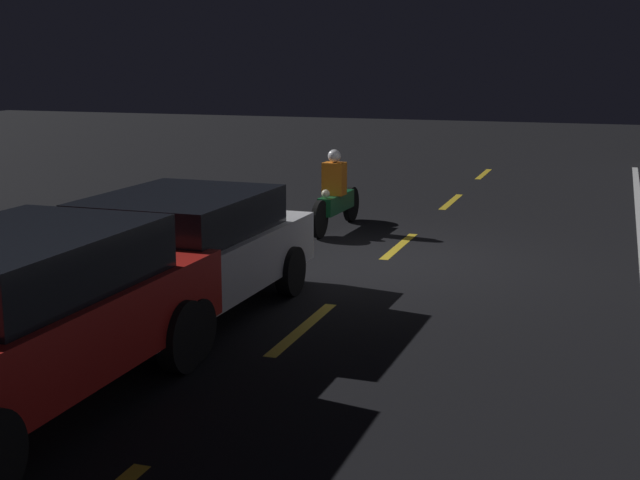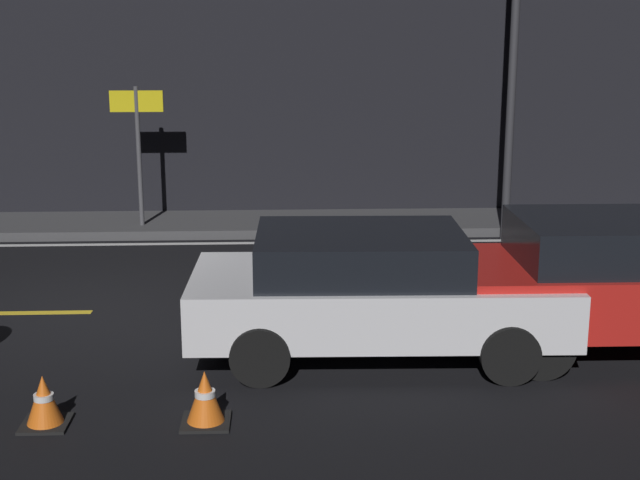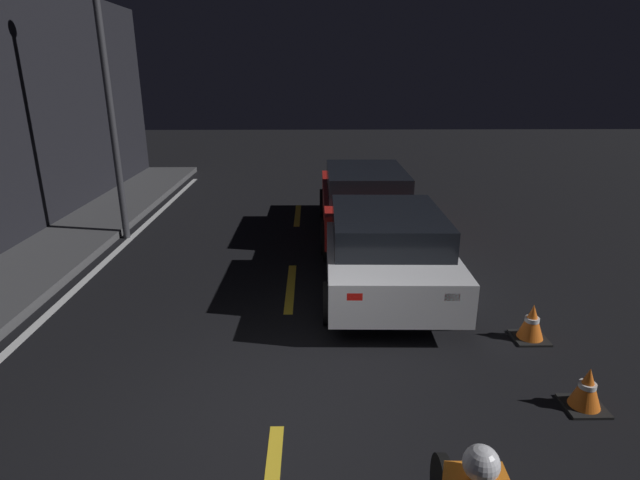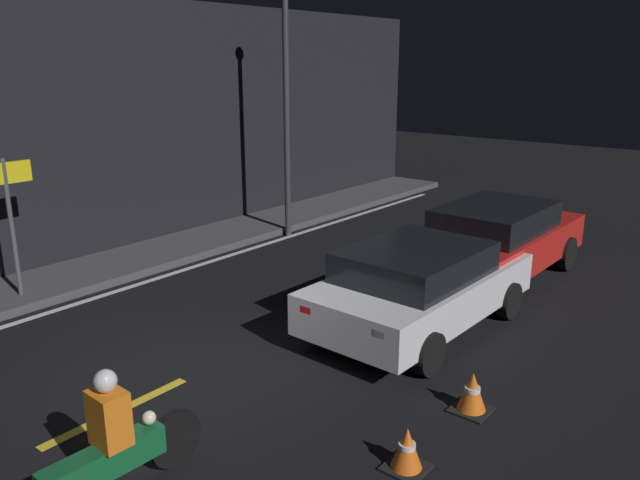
% 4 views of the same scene
% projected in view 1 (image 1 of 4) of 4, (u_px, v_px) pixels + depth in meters
% --- Properties ---
extents(ground_plane, '(56.00, 56.00, 0.00)m').
position_uv_depth(ground_plane, '(383.00, 260.00, 13.00)').
color(ground_plane, black).
extents(lane_dash_a, '(2.00, 0.14, 0.01)m').
position_uv_depth(lane_dash_a, '(484.00, 174.00, 22.28)').
color(lane_dash_a, gold).
rests_on(lane_dash_a, ground).
extents(lane_dash_b, '(2.00, 0.14, 0.01)m').
position_uv_depth(lane_dash_b, '(451.00, 202.00, 18.10)').
color(lane_dash_b, gold).
rests_on(lane_dash_b, ground).
extents(lane_dash_c, '(2.00, 0.14, 0.01)m').
position_uv_depth(lane_dash_c, '(399.00, 246.00, 13.93)').
color(lane_dash_c, gold).
rests_on(lane_dash_c, ground).
extents(lane_dash_d, '(2.00, 0.14, 0.01)m').
position_uv_depth(lane_dash_d, '(303.00, 328.00, 9.75)').
color(lane_dash_d, gold).
rests_on(lane_dash_d, ground).
extents(sedan_white, '(4.14, 2.11, 1.38)m').
position_uv_depth(sedan_white, '(175.00, 251.00, 10.14)').
color(sedan_white, silver).
rests_on(sedan_white, ground).
extents(taxi_red, '(4.46, 1.99, 1.50)m').
position_uv_depth(taxi_red, '(9.00, 319.00, 7.33)').
color(taxi_red, red).
rests_on(taxi_red, ground).
extents(motorcycle, '(2.23, 0.37, 1.38)m').
position_uv_depth(motorcycle, '(336.00, 197.00, 15.16)').
color(motorcycle, black).
rests_on(motorcycle, ground).
extents(traffic_cone_near, '(0.40, 0.40, 0.58)m').
position_uv_depth(traffic_cone_near, '(216.00, 210.00, 15.48)').
color(traffic_cone_near, black).
rests_on(traffic_cone_near, ground).
extents(traffic_cone_mid, '(0.43, 0.43, 0.48)m').
position_uv_depth(traffic_cone_mid, '(172.00, 233.00, 13.74)').
color(traffic_cone_mid, black).
rests_on(traffic_cone_mid, ground).
extents(traffic_cone_far, '(0.45, 0.45, 0.51)m').
position_uv_depth(traffic_cone_far, '(120.00, 252.00, 12.38)').
color(traffic_cone_far, black).
rests_on(traffic_cone_far, ground).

